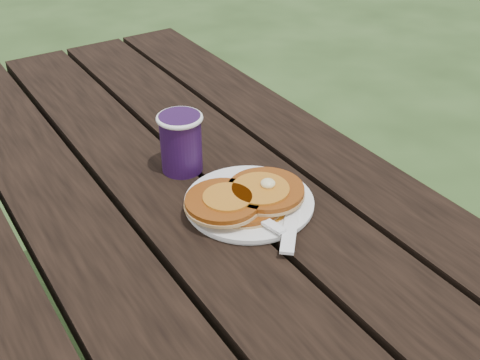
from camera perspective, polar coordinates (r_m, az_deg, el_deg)
plate at (r=0.94m, az=0.86°, el=-2.19°), size 0.26×0.26×0.01m
pancake_stack at (r=0.92m, az=0.58°, el=-1.68°), size 0.19×0.13×0.04m
knife at (r=0.91m, az=4.94°, el=-3.32°), size 0.13×0.15×0.00m
fork at (r=0.89m, az=1.47°, el=-3.39°), size 0.06×0.16×0.01m
coffee_cup at (r=1.01m, az=-5.63°, el=3.84°), size 0.08×0.08×0.10m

